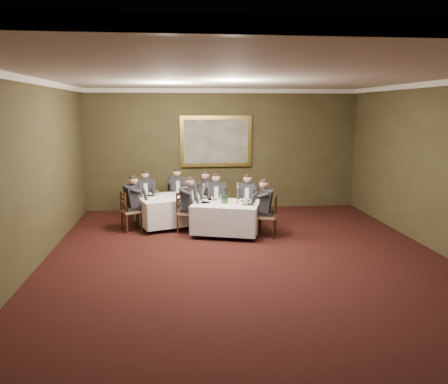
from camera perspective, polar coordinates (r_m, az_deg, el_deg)
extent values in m
plane|color=black|center=(8.38, 3.42, -9.71)|extent=(10.00, 10.00, 0.00)
cube|color=silver|center=(7.87, 3.72, 14.89)|extent=(8.00, 10.00, 0.10)
cube|color=#39321C|center=(12.86, -0.15, 5.52)|extent=(8.00, 0.10, 3.50)
cube|color=#39321C|center=(3.27, 18.55, -11.13)|extent=(8.00, 0.10, 3.50)
cube|color=#39321C|center=(8.28, -24.90, 1.56)|extent=(0.10, 10.00, 3.50)
cube|color=white|center=(12.77, -0.13, 13.08)|extent=(8.00, 0.10, 0.12)
cube|color=white|center=(3.13, 20.11, 19.41)|extent=(8.00, 0.10, 0.12)
cube|color=white|center=(8.19, -25.52, 13.31)|extent=(0.10, 10.00, 0.12)
cube|color=black|center=(10.24, 0.31, -1.63)|extent=(1.71, 1.47, 0.04)
cube|color=white|center=(10.24, 0.31, -1.49)|extent=(1.78, 1.54, 0.02)
cube|color=white|center=(10.31, 0.31, -3.29)|extent=(1.81, 1.57, 0.65)
cube|color=black|center=(11.08, -6.92, -0.76)|extent=(1.87, 1.63, 0.04)
cube|color=white|center=(11.07, -6.92, -0.63)|extent=(1.94, 1.70, 0.02)
cube|color=white|center=(11.14, -6.88, -2.29)|extent=(1.97, 1.73, 0.65)
cube|color=olive|center=(11.11, -1.03, -1.93)|extent=(0.46, 0.44, 0.05)
cube|color=black|center=(11.25, -1.07, -0.50)|extent=(0.38, 0.05, 0.54)
cube|color=black|center=(11.04, -1.04, -0.03)|extent=(0.44, 0.33, 0.55)
sphere|color=tan|center=(10.97, -1.05, 1.92)|extent=(0.22, 0.22, 0.21)
cube|color=olive|center=(10.98, 3.15, -2.11)|extent=(0.57, 0.56, 0.05)
cube|color=black|center=(11.11, 3.39, -0.66)|extent=(0.36, 0.17, 0.54)
cube|color=black|center=(10.90, 3.17, -0.19)|extent=(0.51, 0.45, 0.55)
sphere|color=tan|center=(10.83, 3.20, 1.79)|extent=(0.27, 0.27, 0.21)
cube|color=olive|center=(10.51, -4.82, -2.72)|extent=(0.55, 0.56, 0.05)
cube|color=black|center=(10.52, -5.81, -1.35)|extent=(0.17, 0.37, 0.54)
cube|color=black|center=(10.43, -4.85, -0.71)|extent=(0.44, 0.50, 0.55)
sphere|color=tan|center=(10.36, -4.89, 1.35)|extent=(0.27, 0.27, 0.21)
cube|color=olive|center=(10.17, 5.62, -3.19)|extent=(0.54, 0.55, 0.05)
cube|color=black|center=(10.09, 6.71, -1.89)|extent=(0.15, 0.37, 0.54)
cube|color=black|center=(10.09, 5.66, -1.12)|extent=(0.43, 0.50, 0.55)
sphere|color=tan|center=(10.02, 5.70, 1.01)|extent=(0.27, 0.27, 0.21)
cube|color=olive|center=(11.78, -10.21, -1.37)|extent=(0.52, 0.50, 0.05)
cube|color=black|center=(11.92, -10.38, -0.04)|extent=(0.38, 0.11, 0.54)
cube|color=black|center=(11.71, -10.28, 0.42)|extent=(0.48, 0.39, 0.55)
sphere|color=tan|center=(11.65, -10.34, 2.26)|extent=(0.25, 0.25, 0.21)
cube|color=olive|center=(12.03, -6.18, -1.00)|extent=(0.53, 0.52, 0.05)
cube|color=black|center=(12.17, -6.43, 0.30)|extent=(0.38, 0.13, 0.54)
cube|color=black|center=(11.96, -6.21, 0.76)|extent=(0.49, 0.41, 0.55)
sphere|color=tan|center=(11.90, -6.25, 2.56)|extent=(0.26, 0.26, 0.21)
cube|color=olive|center=(11.49, -2.03, -1.52)|extent=(0.56, 0.57, 0.05)
cube|color=black|center=(11.52, -1.20, -0.23)|extent=(0.18, 0.36, 0.54)
cube|color=black|center=(11.41, -2.04, 0.32)|extent=(0.45, 0.51, 0.55)
sphere|color=tan|center=(11.35, -2.06, 2.21)|extent=(0.28, 0.28, 0.21)
cube|color=olive|center=(10.85, -12.03, -2.48)|extent=(0.56, 0.57, 0.05)
cube|color=black|center=(10.75, -13.04, -1.32)|extent=(0.18, 0.36, 0.54)
cube|color=black|center=(10.77, -12.11, -0.54)|extent=(0.45, 0.51, 0.55)
sphere|color=tan|center=(10.71, -12.19, 1.45)|extent=(0.28, 0.28, 0.21)
imported|color=#2D5926|center=(10.20, 0.12, -0.65)|extent=(0.33, 0.31, 0.29)
cylinder|color=#B48537|center=(10.25, 1.76, -1.36)|extent=(0.07, 0.07, 0.02)
cylinder|color=#B48537|center=(10.22, 1.76, -0.37)|extent=(0.02, 0.02, 0.34)
cylinder|color=white|center=(10.17, 1.77, 0.98)|extent=(0.02, 0.02, 0.15)
cylinder|color=white|center=(10.62, -1.54, -0.95)|extent=(0.25, 0.25, 0.01)
cylinder|color=white|center=(10.76, -1.61, -0.67)|extent=(0.08, 0.08, 0.05)
cylinder|color=white|center=(10.62, -0.63, -0.60)|extent=(0.06, 0.06, 0.14)
cylinder|color=white|center=(11.26, -9.60, -0.42)|extent=(0.25, 0.25, 0.01)
cylinder|color=white|center=(11.40, -9.56, -0.16)|extent=(0.08, 0.08, 0.05)
cylinder|color=white|center=(11.24, -8.74, -0.09)|extent=(0.06, 0.06, 0.14)
cube|color=gold|center=(12.76, -1.05, 6.63)|extent=(2.07, 0.08, 1.48)
cube|color=#495136|center=(12.72, -1.03, 6.61)|extent=(1.85, 0.01, 1.26)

